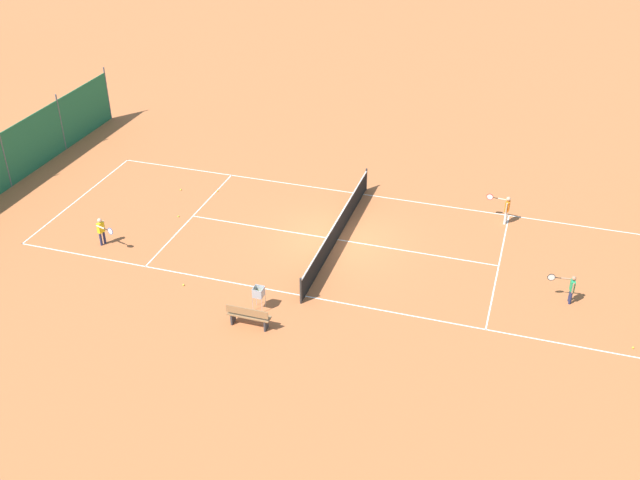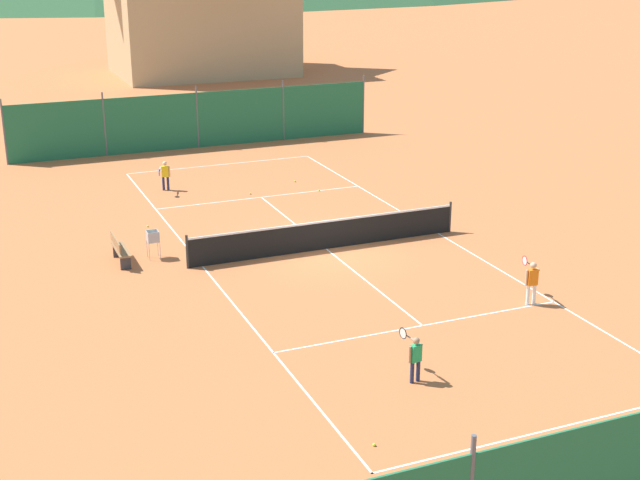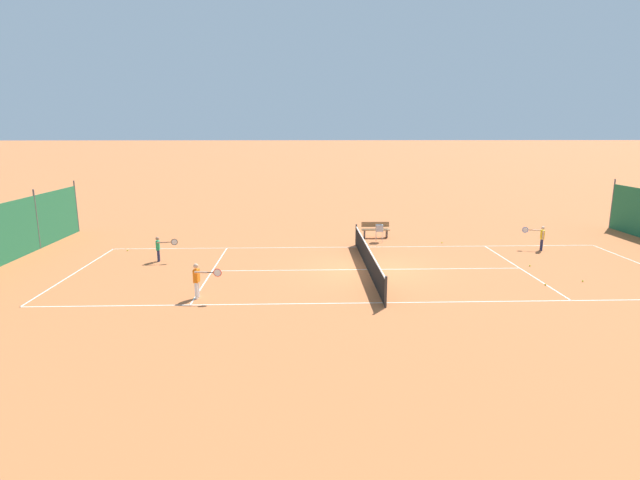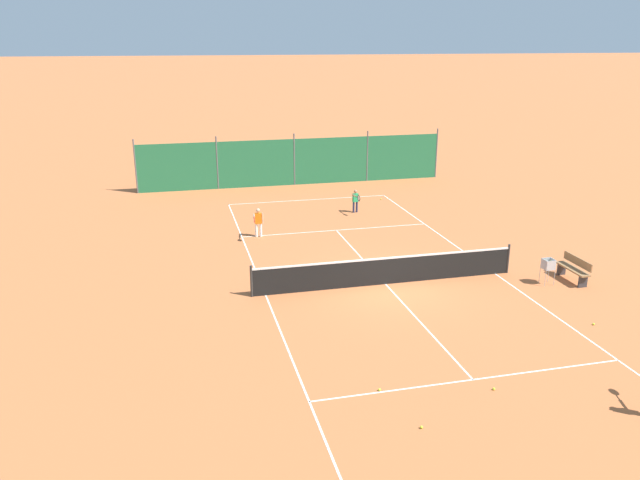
{
  "view_description": "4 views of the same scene",
  "coord_description": "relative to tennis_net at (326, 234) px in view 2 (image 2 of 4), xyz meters",
  "views": [
    {
      "loc": [
        -24.75,
        -7.09,
        15.57
      ],
      "look_at": [
        -1.69,
        0.2,
        0.92
      ],
      "focal_mm": 42.0,
      "sensor_mm": 36.0,
      "label": 1
    },
    {
      "loc": [
        -10.53,
        -24.8,
        9.62
      ],
      "look_at": [
        -1.11,
        -2.16,
        1.14
      ],
      "focal_mm": 50.0,
      "sensor_mm": 36.0,
      "label": 2
    },
    {
      "loc": [
        19.83,
        -2.65,
        5.6
      ],
      "look_at": [
        -1.55,
        -1.92,
        0.93
      ],
      "focal_mm": 28.0,
      "sensor_mm": 36.0,
      "label": 3
    },
    {
      "loc": [
        6.81,
        18.54,
        7.94
      ],
      "look_at": [
        1.81,
        -1.98,
        1.09
      ],
      "focal_mm": 35.0,
      "sensor_mm": 36.0,
      "label": 4
    }
  ],
  "objects": [
    {
      "name": "ground_plane",
      "position": [
        0.0,
        0.0,
        -0.5
      ],
      "size": [
        600.0,
        600.0,
        0.0
      ],
      "primitive_type": "plane",
      "color": "#BC6638"
    },
    {
      "name": "court_line_markings",
      "position": [
        0.0,
        0.0,
        -0.5
      ],
      "size": [
        8.25,
        23.85,
        0.01
      ],
      "color": "white",
      "rests_on": "ground"
    },
    {
      "name": "tennis_net",
      "position": [
        0.0,
        0.0,
        0.0
      ],
      "size": [
        9.18,
        0.08,
        1.06
      ],
      "color": "#2D2D2D",
      "rests_on": "ground"
    },
    {
      "name": "windscreen_fence_far",
      "position": [
        -0.0,
        15.5,
        0.81
      ],
      "size": [
        17.28,
        0.08,
        2.9
      ],
      "color": "#236B42",
      "rests_on": "ground"
    },
    {
      "name": "player_near_baseline",
      "position": [
        -3.17,
        8.75,
        0.19
      ],
      "size": [
        0.62,
        0.93,
        1.17
      ],
      "color": "#23284C",
      "rests_on": "ground"
    },
    {
      "name": "player_far_baseline",
      "position": [
        3.42,
        -6.25,
        0.22
      ],
      "size": [
        0.5,
        1.0,
        1.23
      ],
      "color": "white",
      "rests_on": "ground"
    },
    {
      "name": "player_far_service",
      "position": [
        -1.64,
        -8.96,
        0.15
      ],
      "size": [
        0.37,
        0.97,
        1.11
      ],
      "color": "#23284C",
      "rests_on": "ground"
    },
    {
      "name": "tennis_ball_near_corner",
      "position": [
        -4.82,
        4.44,
        -0.47
      ],
      "size": [
        0.07,
        0.07,
        0.07
      ],
      "primitive_type": "sphere",
      "color": "#CCE033",
      "rests_on": "ground"
    },
    {
      "name": "tennis_ball_by_net_right",
      "position": [
        2.38,
        6.34,
        -0.47
      ],
      "size": [
        0.07,
        0.07,
        0.07
      ],
      "primitive_type": "sphere",
      "color": "#CCE033",
      "rests_on": "ground"
    },
    {
      "name": "tennis_ball_alley_right",
      "position": [
        -3.66,
        -11.07,
        -0.47
      ],
      "size": [
        0.07,
        0.07,
        0.07
      ],
      "primitive_type": "sphere",
      "color": "#CCE033",
      "rests_on": "ground"
    },
    {
      "name": "tennis_ball_alley_left",
      "position": [
        -0.26,
        6.95,
        -0.47
      ],
      "size": [
        0.07,
        0.07,
        0.07
      ],
      "primitive_type": "sphere",
      "color": "#CCE033",
      "rests_on": "ground"
    },
    {
      "name": "tennis_ball_far_corner",
      "position": [
        2.0,
        7.97,
        -0.47
      ],
      "size": [
        0.07,
        0.07,
        0.07
      ],
      "primitive_type": "sphere",
      "color": "#CCE033",
      "rests_on": "ground"
    },
    {
      "name": "ball_hopper",
      "position": [
        -5.29,
        1.29,
        0.15
      ],
      "size": [
        0.36,
        0.36,
        0.89
      ],
      "color": "#B7B7BC",
      "rests_on": "ground"
    },
    {
      "name": "courtside_bench",
      "position": [
        -6.34,
        1.23,
        -0.05
      ],
      "size": [
        0.36,
        1.5,
        0.84
      ],
      "color": "olive",
      "rests_on": "ground"
    }
  ]
}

